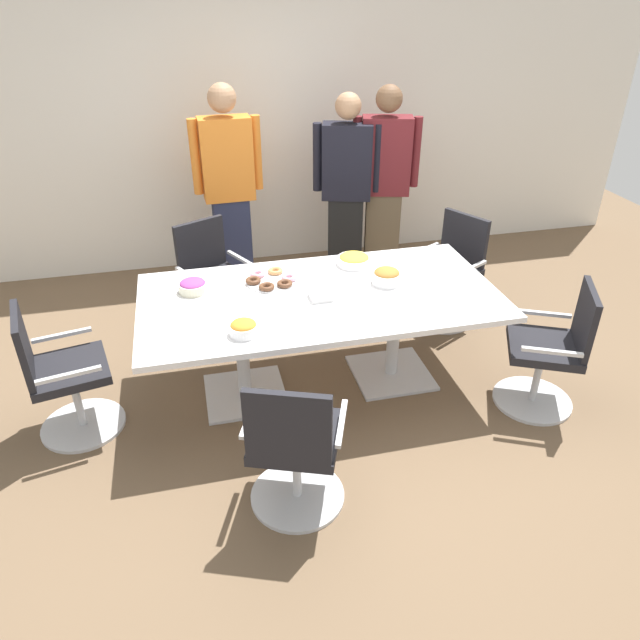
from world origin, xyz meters
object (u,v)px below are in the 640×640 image
object	(u,v)px
person_standing_1	(346,189)
donut_platter	(271,280)
office_chair_3	(551,355)
snack_bowl_chips_orange	(244,328)
office_chair_2	(294,451)
snack_bowl_chips_yellow	(354,260)
person_standing_0	(229,188)
office_chair_1	(62,379)
conference_table	(320,311)
snack_bowl_candy_mix	(193,286)
person_standing_2	(384,184)
napkin_pile	(321,294)
snack_bowl_pretzels	(387,276)
office_chair_0	(213,284)
office_chair_4	(449,275)

from	to	relation	value
person_standing_1	donut_platter	bearing A→B (deg)	72.83
office_chair_3	person_standing_1	world-z (taller)	person_standing_1
office_chair_3	snack_bowl_chips_orange	size ratio (longest dim) A/B	5.20
office_chair_2	snack_bowl_chips_yellow	world-z (taller)	office_chair_2
person_standing_0	snack_bowl_chips_yellow	xyz separation A→B (m)	(0.77, -1.31, -0.19)
person_standing_0	snack_bowl_chips_orange	size ratio (longest dim) A/B	10.63
office_chair_1	conference_table	bearing A→B (deg)	81.38
office_chair_2	snack_bowl_candy_mix	distance (m)	1.43
office_chair_1	office_chair_3	bearing A→B (deg)	69.60
person_standing_2	snack_bowl_candy_mix	xyz separation A→B (m)	(-1.82, -1.37, -0.16)
snack_bowl_candy_mix	person_standing_0	bearing A→B (deg)	74.50
person_standing_1	person_standing_2	xyz separation A→B (m)	(0.36, -0.02, 0.03)
office_chair_1	person_standing_2	distance (m)	3.23
snack_bowl_candy_mix	napkin_pile	bearing A→B (deg)	-19.58
snack_bowl_pretzels	office_chair_2	bearing A→B (deg)	-128.15
office_chair_0	office_chair_1	bearing A→B (deg)	20.36
snack_bowl_candy_mix	office_chair_2	bearing A→B (deg)	-71.82
office_chair_2	person_standing_0	size ratio (longest dim) A/B	0.49
office_chair_4	person_standing_2	world-z (taller)	person_standing_2
conference_table	snack_bowl_pretzels	bearing A→B (deg)	6.26
person_standing_2	napkin_pile	xyz separation A→B (m)	(-1.00, -1.66, -0.17)
person_standing_0	snack_bowl_chips_yellow	bearing A→B (deg)	118.20
office_chair_0	office_chair_2	size ratio (longest dim) A/B	1.00
person_standing_0	snack_bowl_chips_orange	distance (m)	2.11
person_standing_0	office_chair_1	bearing A→B (deg)	52.42
conference_table	person_standing_1	distance (m)	1.77
office_chair_0	snack_bowl_chips_yellow	size ratio (longest dim) A/B	3.69
office_chair_1	office_chair_4	distance (m)	3.10
office_chair_1	office_chair_4	size ratio (longest dim) A/B	1.00
person_standing_1	snack_bowl_candy_mix	xyz separation A→B (m)	(-1.46, -1.39, -0.13)
person_standing_2	snack_bowl_pretzels	world-z (taller)	person_standing_2
office_chair_1	person_standing_1	world-z (taller)	person_standing_1
person_standing_0	snack_bowl_chips_orange	bearing A→B (deg)	83.83
office_chair_3	office_chair_4	bearing A→B (deg)	32.99
office_chair_0	person_standing_0	world-z (taller)	person_standing_0
office_chair_4	snack_bowl_chips_yellow	bearing A→B (deg)	80.33
office_chair_0	snack_bowl_candy_mix	world-z (taller)	office_chair_0
person_standing_2	snack_bowl_chips_yellow	bearing A→B (deg)	77.18
office_chair_0	napkin_pile	xyz separation A→B (m)	(0.66, -1.07, 0.37)
office_chair_4	person_standing_2	xyz separation A→B (m)	(-0.30, 0.89, 0.55)
person_standing_0	snack_bowl_pretzels	size ratio (longest dim) A/B	9.30
office_chair_4	donut_platter	xyz separation A→B (m)	(-1.59, -0.46, 0.36)
office_chair_2	snack_bowl_pretzels	distance (m)	1.49
conference_table	person_standing_1	bearing A→B (deg)	68.66
office_chair_2	office_chair_3	bearing A→B (deg)	36.26
person_standing_1	snack_bowl_chips_yellow	bearing A→B (deg)	93.91
conference_table	office_chair_3	bearing A→B (deg)	-21.25
snack_bowl_pretzels	snack_bowl_candy_mix	xyz separation A→B (m)	(-1.31, 0.18, -0.01)
office_chair_3	person_standing_0	xyz separation A→B (m)	(-1.88, 2.28, 0.57)
donut_platter	person_standing_0	bearing A→B (deg)	95.08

